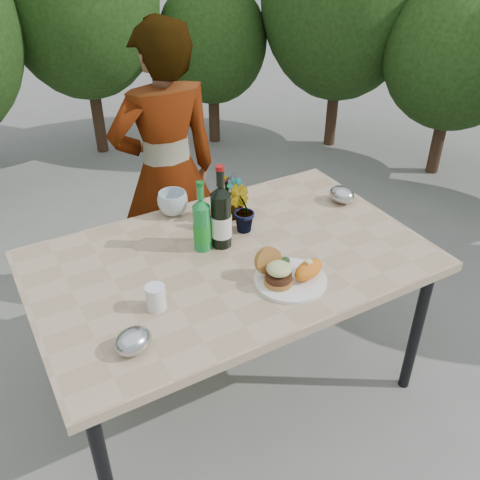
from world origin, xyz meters
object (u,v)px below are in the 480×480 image
patio_table (231,268)px  dinner_plate (290,280)px  wine_bottle (221,217)px  person (167,174)px

patio_table → dinner_plate: 0.29m
wine_bottle → person: bearing=83.5°
patio_table → person: size_ratio=1.02×
patio_table → dinner_plate: bearing=-64.7°
dinner_plate → wine_bottle: bearing=107.0°
dinner_plate → wine_bottle: wine_bottle is taller
dinner_plate → patio_table: bearing=115.3°
patio_table → person: person is taller
dinner_plate → person: bearing=93.9°
person → patio_table: bearing=87.8°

